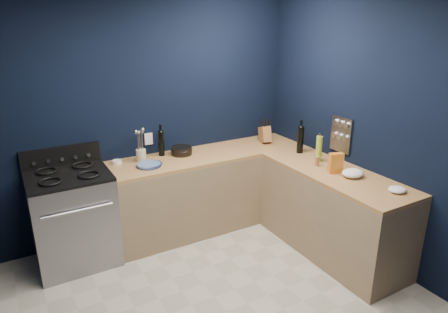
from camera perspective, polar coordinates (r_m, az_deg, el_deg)
floor at (r=3.64m, az=0.32°, el=-21.40°), size 3.50×3.50×0.02m
wall_back at (r=4.50m, az=-10.98°, el=5.23°), size 3.50×0.02×2.60m
wall_right at (r=4.09m, az=22.22°, el=2.73°), size 0.02×3.50×2.60m
cab_back at (r=4.73m, az=-2.10°, el=-4.92°), size 2.30×0.63×0.86m
top_back at (r=4.56m, az=-2.17°, el=0.25°), size 2.30×0.63×0.04m
cab_right at (r=4.34m, az=15.13°, el=-7.91°), size 0.63×1.67×0.86m
top_right at (r=4.16m, az=15.66°, el=-2.38°), size 0.63×1.67×0.04m
gas_range at (r=4.28m, az=-20.63°, el=-8.48°), size 0.76×0.66×0.92m
oven_door at (r=4.01m, az=-19.81°, el=-10.51°), size 0.59×0.02×0.42m
cooktop at (r=4.10m, az=-21.40°, el=-2.57°), size 0.76×0.66×0.03m
backguard at (r=4.34m, az=-22.22°, el=0.02°), size 0.76×0.06×0.20m
spice_panel at (r=4.45m, az=16.36°, el=3.03°), size 0.02×0.28×0.38m
wall_outlet at (r=4.54m, az=-10.72°, el=2.48°), size 0.09×0.02×0.13m
plate_stack at (r=4.22m, az=-10.67°, el=-1.20°), size 0.28×0.28×0.03m
ramekin at (r=4.37m, az=-15.04°, el=-0.76°), size 0.10×0.10×0.04m
utensil_crock at (r=4.37m, az=-11.74°, el=0.17°), size 0.12×0.12×0.13m
wine_bottle_back at (r=4.49m, az=-8.95°, el=1.83°), size 0.08×0.08×0.28m
lemon_basket at (r=4.52m, az=-6.07°, el=0.84°), size 0.30×0.30×0.09m
knife_block at (r=4.95m, az=5.84°, el=3.15°), size 0.16×0.25×0.24m
wine_bottle_right at (r=4.61m, az=10.84°, el=2.32°), size 0.08×0.08×0.30m
oil_bottle at (r=4.37m, az=13.38°, el=1.07°), size 0.08×0.08×0.28m
spice_jar_near at (r=4.26m, az=13.13°, el=-0.68°), size 0.05×0.05×0.10m
spice_jar_far at (r=4.44m, az=13.45°, el=0.06°), size 0.06×0.06×0.09m
crouton_bag at (r=4.10m, az=15.66°, el=-0.91°), size 0.15×0.11×0.20m
towel_front at (r=4.06m, az=17.90°, el=-2.27°), size 0.22×0.19×0.08m
towel_end at (r=3.86m, az=23.50°, el=-4.35°), size 0.18×0.17×0.05m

